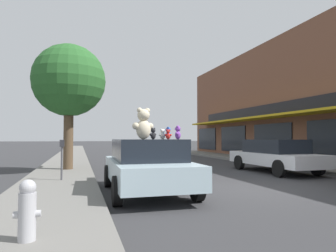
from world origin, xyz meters
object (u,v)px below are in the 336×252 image
(parked_car_far_center, at_px, (275,155))
(street_tree, at_px, (69,81))
(teddy_bear_red, at_px, (168,134))
(parking_meter, at_px, (62,154))
(plush_art_car, at_px, (147,164))
(fire_hydrant, at_px, (27,210))
(teddy_bear_giant, at_px, (143,124))
(teddy_bear_blue, at_px, (168,133))
(teddy_bear_white, at_px, (162,134))
(teddy_bear_black, at_px, (153,134))
(teddy_bear_purple, at_px, (178,133))

(parked_car_far_center, relative_size, street_tree, 0.89)
(teddy_bear_red, xyz_separation_m, parked_car_far_center, (5.77, 3.18, -0.83))
(street_tree, bearing_deg, parking_meter, -91.28)
(plush_art_car, distance_m, fire_hydrant, 4.36)
(teddy_bear_giant, height_order, teddy_bear_blue, teddy_bear_giant)
(teddy_bear_white, xyz_separation_m, teddy_bear_red, (0.07, -0.34, -0.01))
(teddy_bear_giant, height_order, fire_hydrant, teddy_bear_giant)
(teddy_bear_red, bearing_deg, fire_hydrant, 72.18)
(teddy_bear_white, height_order, street_tree, street_tree)
(teddy_bear_giant, height_order, parked_car_far_center, teddy_bear_giant)
(teddy_bear_giant, bearing_deg, teddy_bear_blue, 177.26)
(teddy_bear_red, height_order, teddy_bear_black, teddy_bear_black)
(teddy_bear_black, relative_size, parked_car_far_center, 0.06)
(teddy_bear_giant, distance_m, teddy_bear_black, 0.82)
(teddy_bear_purple, bearing_deg, parking_meter, -107.83)
(teddy_bear_giant, distance_m, teddy_bear_purple, 1.25)
(plush_art_car, relative_size, teddy_bear_white, 14.34)
(plush_art_car, bearing_deg, parking_meter, 137.60)
(street_tree, bearing_deg, parked_car_far_center, -15.33)
(teddy_bear_red, xyz_separation_m, parking_meter, (-2.89, 2.13, -0.62))
(teddy_bear_purple, relative_size, fire_hydrant, 0.43)
(plush_art_car, relative_size, teddy_bear_blue, 12.05)
(teddy_bear_white, xyz_separation_m, parking_meter, (-2.82, 1.80, -0.63))
(teddy_bear_giant, bearing_deg, teddy_bear_black, 82.32)
(teddy_bear_giant, relative_size, parking_meter, 0.68)
(teddy_bear_white, relative_size, teddy_bear_blue, 0.84)
(teddy_bear_red, xyz_separation_m, street_tree, (-2.81, 5.54, 2.35))
(teddy_bear_blue, bearing_deg, teddy_bear_black, -14.52)
(teddy_bear_white, xyz_separation_m, street_tree, (-2.75, 5.20, 2.34))
(teddy_bear_red, bearing_deg, plush_art_car, 24.38)
(teddy_bear_black, bearing_deg, parking_meter, -80.15)
(teddy_bear_blue, bearing_deg, parking_meter, -101.02)
(teddy_bear_red, bearing_deg, teddy_bear_purple, 109.36)
(plush_art_car, distance_m, teddy_bear_purple, 1.38)
(teddy_bear_white, distance_m, fire_hydrant, 5.07)
(plush_art_car, bearing_deg, teddy_bear_giant, 123.60)
(teddy_bear_white, relative_size, teddy_bear_black, 1.04)
(parked_car_far_center, bearing_deg, teddy_bear_giant, -154.39)
(teddy_bear_black, height_order, parking_meter, teddy_bear_black)
(teddy_bear_purple, bearing_deg, teddy_bear_white, -149.05)
(plush_art_car, relative_size, teddy_bear_purple, 12.65)
(teddy_bear_black, bearing_deg, street_tree, -99.78)
(street_tree, distance_m, parking_meter, 4.52)
(fire_hydrant, xyz_separation_m, parking_meter, (0.11, 5.81, 0.41))
(parked_car_far_center, xyz_separation_m, fire_hydrant, (-8.77, -6.85, -0.21))
(teddy_bear_black, xyz_separation_m, parking_meter, (-2.30, 2.81, -0.63))
(teddy_bear_white, bearing_deg, teddy_bear_purple, 89.50)
(street_tree, bearing_deg, plush_art_car, -68.35)
(street_tree, bearing_deg, teddy_bear_purple, -66.82)
(teddy_bear_giant, distance_m, street_tree, 6.20)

